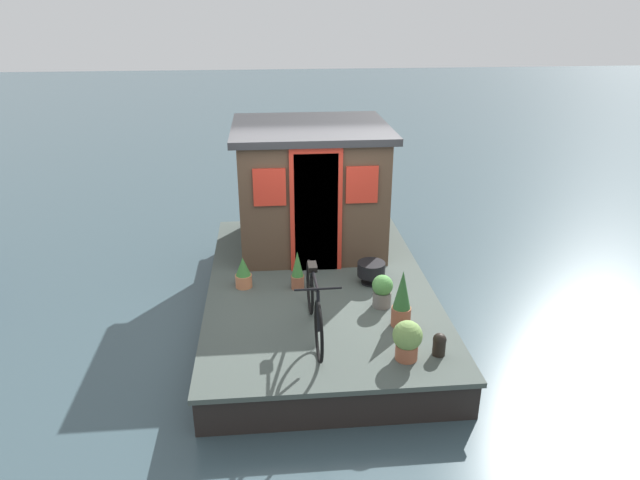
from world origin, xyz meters
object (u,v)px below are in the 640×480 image
Objects in this scene: houseboat_cabin at (311,186)px; charcoal_grill at (371,270)px; bicycle at (314,305)px; potted_plant_mint at (402,300)px; potted_plant_ivy at (298,271)px; potted_plant_rosemary at (243,273)px; mooring_bollard at (439,344)px; potted_plant_thyme at (407,339)px; potted_plant_basil at (382,290)px.

houseboat_cabin reaches higher than charcoal_grill.
charcoal_grill is (1.20, -0.88, -0.18)m from bicycle.
bicycle is 1.50m from charcoal_grill.
potted_plant_ivy is (1.06, 1.16, -0.08)m from potted_plant_mint.
mooring_bollard is (-1.81, -2.16, -0.07)m from potted_plant_rosemary.
potted_plant_thyme reaches higher than charcoal_grill.
houseboat_cabin is at bearing 19.72° from mooring_bollard.
potted_plant_basil is (-0.58, -1.03, -0.03)m from potted_plant_ivy.
houseboat_cabin is 1.35× the size of bicycle.
charcoal_grill is (0.06, -1.00, -0.05)m from potted_plant_ivy.
houseboat_cabin is 4.29× the size of potted_plant_ivy.
potted_plant_rosemary is 1.02× the size of potted_plant_basil.
houseboat_cabin is 1.67m from potted_plant_ivy.
charcoal_grill is at bearing -86.49° from potted_plant_ivy.
potted_plant_mint is 0.70m from potted_plant_thyme.
bicycle is (-2.63, 0.17, -0.58)m from houseboat_cabin.
bicycle is 1.52m from potted_plant_rosemary.
houseboat_cabin reaches higher than potted_plant_ivy.
bicycle is at bearing 176.28° from houseboat_cabin.
potted_plant_rosemary is 2.82m from mooring_bollard.
potted_plant_thyme is (-1.85, -1.79, 0.04)m from potted_plant_rosemary.
potted_plant_ivy is at bearing 6.28° from bicycle.
potted_plant_rosemary is at bearing 88.50° from charcoal_grill.
houseboat_cabin is 3.22× the size of potted_plant_mint.
potted_plant_thyme is 1.72× the size of mooring_bollard.
potted_plant_rosemary is 1.72m from charcoal_grill.
potted_plant_rosemary is 2.22m from potted_plant_mint.
houseboat_cabin is 6.09× the size of charcoal_grill.
bicycle is at bearing 94.78° from potted_plant_mint.
bicycle is 4.01× the size of potted_plant_basil.
potted_plant_thyme is 0.39m from mooring_bollard.
charcoal_grill is (1.12, 0.16, -0.14)m from potted_plant_mint.
houseboat_cabin is 5.08× the size of potted_plant_thyme.
potted_plant_rosemary is 1.88m from potted_plant_basil.
potted_plant_ivy is at bearing 168.72° from houseboat_cabin.
bicycle is 1.13m from potted_plant_thyme.
potted_plant_thyme is 1.20× the size of charcoal_grill.
potted_plant_ivy reaches higher than potted_plant_thyme.
potted_plant_basil reaches higher than charcoal_grill.
potted_plant_rosemary reaches higher than charcoal_grill.
potted_plant_mint is 1.33× the size of potted_plant_ivy.
potted_plant_mint is 1.14m from charcoal_grill.
potted_plant_rosemary reaches higher than mooring_bollard.
potted_plant_mint is at bearing 23.12° from mooring_bollard.
potted_plant_thyme is at bearing -148.47° from potted_plant_ivy.
houseboat_cabin is at bearing 18.82° from potted_plant_mint.
mooring_bollard is (-3.19, -1.14, -0.81)m from houseboat_cabin.
charcoal_grill is at bearing 13.97° from mooring_bollard.
potted_plant_ivy is 2.24m from mooring_bollard.
bicycle is at bearing 66.84° from mooring_bollard.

